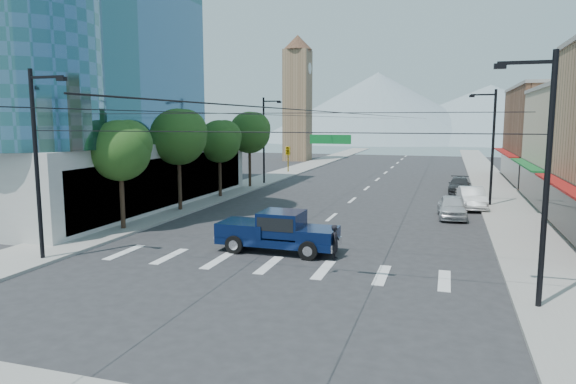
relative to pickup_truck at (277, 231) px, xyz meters
name	(u,v)px	position (x,y,z in m)	size (l,w,h in m)	color
ground	(262,275)	(0.63, -4.00, -1.10)	(160.00, 160.00, 0.00)	#28282B
sidewalk_left	(282,174)	(-11.37, 36.00, -1.02)	(4.00, 120.00, 0.15)	gray
sidewalk_right	(489,181)	(12.63, 36.00, -1.02)	(4.00, 120.00, 0.15)	gray
office_tower	(13,22)	(-25.63, 9.85, 13.36)	(29.50, 27.00, 30.00)	#B7B7B2
shop_far	(574,136)	(20.63, 36.00, 3.90)	(12.00, 18.00, 10.00)	brown
clock_tower	(298,96)	(-15.87, 58.00, 9.55)	(4.80, 4.80, 20.40)	#8C6B4C
mountain_left	(377,107)	(-14.37, 146.00, 9.90)	(80.00, 80.00, 22.00)	gray
mountain_right	(490,113)	(20.63, 156.00, 7.90)	(90.00, 90.00, 18.00)	gray
tree_near	(123,149)	(-10.44, 2.10, 3.90)	(3.65, 3.64, 6.71)	black
tree_midnear	(180,135)	(-10.44, 9.10, 4.50)	(4.09, 4.09, 7.52)	black
tree_midfar	(221,140)	(-10.44, 16.10, 3.90)	(3.65, 3.64, 6.71)	black
tree_far	(251,131)	(-10.44, 23.10, 4.50)	(4.09, 4.09, 7.52)	black
signal_rig	(257,171)	(0.82, -5.00, 3.55)	(21.80, 0.20, 9.00)	black
lamp_pole_nw	(265,137)	(-10.04, 26.00, 3.85)	(2.00, 0.25, 9.00)	black
lamp_pole_ne	(491,143)	(11.30, 18.00, 3.85)	(2.00, 0.25, 9.00)	black
pickup_truck	(277,231)	(0.00, 0.00, 0.00)	(6.26, 2.53, 2.10)	#08163D
pedestrian	(335,242)	(3.13, -0.53, -0.25)	(0.62, 0.41, 1.69)	black
parked_car_near	(452,207)	(8.57, 12.22, -0.32)	(1.84, 4.56, 1.55)	silver
parked_car_mid	(472,198)	(10.03, 16.66, -0.28)	(1.72, 4.94, 1.63)	white
parked_car_far	(460,185)	(9.31, 25.42, -0.39)	(1.97, 4.84, 1.40)	#313134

